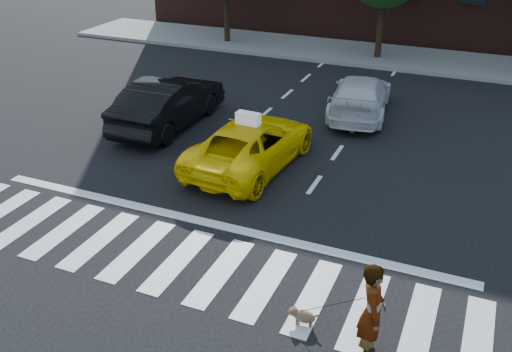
% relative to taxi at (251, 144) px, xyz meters
% --- Properties ---
extents(ground, '(120.00, 120.00, 0.00)m').
position_rel_taxi_xyz_m(ground, '(0.41, -4.82, -0.67)').
color(ground, black).
rests_on(ground, ground).
extents(crosswalk, '(13.00, 2.40, 0.01)m').
position_rel_taxi_xyz_m(crosswalk, '(0.41, -4.82, -0.66)').
color(crosswalk, silver).
rests_on(crosswalk, ground).
extents(stop_line, '(12.00, 0.30, 0.01)m').
position_rel_taxi_xyz_m(stop_line, '(0.41, -3.22, -0.66)').
color(stop_line, silver).
rests_on(stop_line, ground).
extents(sidewalk_far, '(30.00, 4.00, 0.15)m').
position_rel_taxi_xyz_m(sidewalk_far, '(0.41, 12.68, -0.59)').
color(sidewalk_far, slate).
rests_on(sidewalk_far, ground).
extents(taxi, '(2.58, 4.95, 1.33)m').
position_rel_taxi_xyz_m(taxi, '(0.00, 0.00, 0.00)').
color(taxi, yellow).
rests_on(taxi, ground).
extents(black_sedan, '(1.73, 4.86, 1.60)m').
position_rel_taxi_xyz_m(black_sedan, '(-3.65, 1.69, 0.13)').
color(black_sedan, black).
rests_on(black_sedan, ground).
extents(white_suv, '(2.41, 4.77, 1.33)m').
position_rel_taxi_xyz_m(white_suv, '(1.81, 5.18, -0.00)').
color(white_suv, silver).
rests_on(white_suv, ground).
extents(woman, '(0.60, 0.76, 1.85)m').
position_rel_taxi_xyz_m(woman, '(4.71, -5.92, 0.26)').
color(woman, '#999999').
rests_on(woman, ground).
extents(dog, '(0.58, 0.25, 0.33)m').
position_rel_taxi_xyz_m(dog, '(3.44, -5.63, -0.48)').
color(dog, '#8C6647').
rests_on(dog, ground).
extents(taxi_sign, '(0.67, 0.33, 0.32)m').
position_rel_taxi_xyz_m(taxi_sign, '(0.00, -0.20, 0.83)').
color(taxi_sign, white).
rests_on(taxi_sign, taxi).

